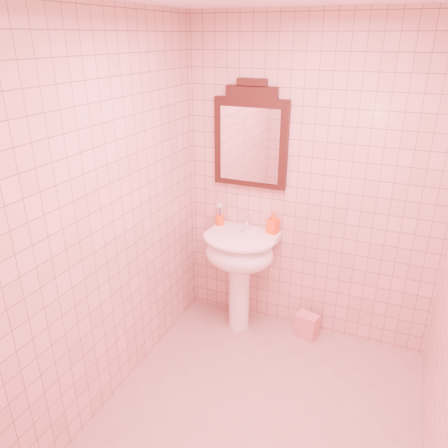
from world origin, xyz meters
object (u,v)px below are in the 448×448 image
at_px(toothbrush_cup, 220,219).
at_px(towel, 307,326).
at_px(pedestal_sink, 239,259).
at_px(mirror, 251,139).
at_px(soap_dispenser, 273,223).

bearing_deg(toothbrush_cup, towel, -3.92).
bearing_deg(towel, toothbrush_cup, 176.08).
xyz_separation_m(pedestal_sink, towel, (0.57, 0.10, -0.56)).
xyz_separation_m(mirror, toothbrush_cup, (-0.24, -0.05, -0.69)).
relative_size(toothbrush_cup, towel, 0.77).
xyz_separation_m(toothbrush_cup, towel, (0.81, -0.06, -0.80)).
bearing_deg(toothbrush_cup, pedestal_sink, -32.80).
relative_size(mirror, towel, 3.84).
height_order(pedestal_sink, toothbrush_cup, toothbrush_cup).
relative_size(pedestal_sink, toothbrush_cup, 5.30).
distance_m(toothbrush_cup, towel, 1.14).
bearing_deg(pedestal_sink, toothbrush_cup, 147.20).
bearing_deg(soap_dispenser, toothbrush_cup, -163.02).
height_order(pedestal_sink, mirror, mirror).
relative_size(pedestal_sink, towel, 4.08).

